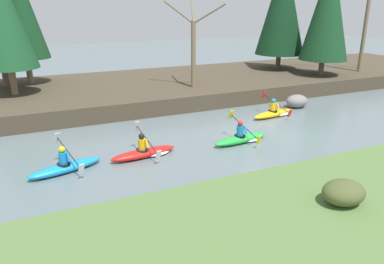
{
  "coord_description": "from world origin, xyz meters",
  "views": [
    {
      "loc": [
        -10.18,
        -13.43,
        5.75
      ],
      "look_at": [
        -3.98,
        0.27,
        0.55
      ],
      "focal_mm": 35.0,
      "sensor_mm": 36.0,
      "label": 1
    }
  ],
  "objects_px": {
    "kayaker_middle": "(243,138)",
    "boulder_midstream": "(297,101)",
    "kayaker_lead": "(275,113)",
    "kayaker_trailing": "(146,152)",
    "kayaker_far_back": "(66,166)"
  },
  "relations": [
    {
      "from": "kayaker_lead",
      "to": "kayaker_middle",
      "type": "height_order",
      "value": "same"
    },
    {
      "from": "kayaker_middle",
      "to": "boulder_midstream",
      "type": "height_order",
      "value": "kayaker_middle"
    },
    {
      "from": "kayaker_middle",
      "to": "kayaker_far_back",
      "type": "xyz_separation_m",
      "value": [
        -7.37,
        0.02,
        0.02
      ]
    },
    {
      "from": "kayaker_lead",
      "to": "kayaker_trailing",
      "type": "height_order",
      "value": "same"
    },
    {
      "from": "kayaker_middle",
      "to": "kayaker_far_back",
      "type": "bearing_deg",
      "value": 172.41
    },
    {
      "from": "kayaker_lead",
      "to": "boulder_midstream",
      "type": "distance_m",
      "value": 2.46
    },
    {
      "from": "kayaker_far_back",
      "to": "kayaker_lead",
      "type": "bearing_deg",
      "value": -2.69
    },
    {
      "from": "boulder_midstream",
      "to": "kayaker_lead",
      "type": "bearing_deg",
      "value": -156.42
    },
    {
      "from": "kayaker_lead",
      "to": "kayaker_trailing",
      "type": "xyz_separation_m",
      "value": [
        -7.97,
        -2.49,
        0.0
      ]
    },
    {
      "from": "kayaker_trailing",
      "to": "kayaker_far_back",
      "type": "distance_m",
      "value": 3.05
    },
    {
      "from": "kayaker_middle",
      "to": "kayaker_trailing",
      "type": "relative_size",
      "value": 1.0
    },
    {
      "from": "kayaker_middle",
      "to": "boulder_midstream",
      "type": "bearing_deg",
      "value": 24.37
    },
    {
      "from": "kayaker_lead",
      "to": "boulder_midstream",
      "type": "bearing_deg",
      "value": 13.17
    },
    {
      "from": "boulder_midstream",
      "to": "kayaker_trailing",
      "type": "bearing_deg",
      "value": -161.24
    },
    {
      "from": "kayaker_middle",
      "to": "boulder_midstream",
      "type": "xyz_separation_m",
      "value": [
        5.89,
        3.65,
        0.18
      ]
    }
  ]
}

